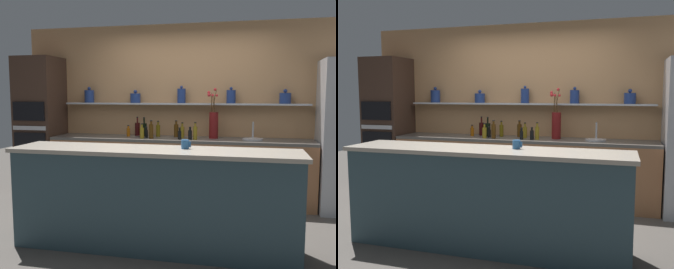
# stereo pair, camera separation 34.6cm
# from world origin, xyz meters

# --- Properties ---
(ground_plane) EXTENTS (12.00, 12.00, 0.00)m
(ground_plane) POSITION_xyz_m (0.00, 0.00, 0.00)
(ground_plane) COLOR #4C4742
(back_wall_unit) EXTENTS (5.20, 0.28, 2.60)m
(back_wall_unit) POSITION_xyz_m (-0.00, 1.60, 1.30)
(back_wall_unit) COLOR tan
(back_wall_unit) RESTS_ON ground_plane
(back_counter_unit) EXTENTS (3.77, 0.62, 0.92)m
(back_counter_unit) POSITION_xyz_m (-0.09, 1.24, 0.46)
(back_counter_unit) COLOR #99603D
(back_counter_unit) RESTS_ON ground_plane
(island_counter) EXTENTS (2.88, 0.61, 1.02)m
(island_counter) POSITION_xyz_m (0.00, -0.53, 0.51)
(island_counter) COLOR #334C56
(island_counter) RESTS_ON ground_plane
(oven_tower) EXTENTS (0.61, 0.64, 2.12)m
(oven_tower) POSITION_xyz_m (-2.30, 1.24, 1.06)
(oven_tower) COLOR #3D281E
(oven_tower) RESTS_ON ground_plane
(flower_vase) EXTENTS (0.16, 0.15, 0.72)m
(flower_vase) POSITION_xyz_m (0.41, 1.30, 1.14)
(flower_vase) COLOR maroon
(flower_vase) RESTS_ON back_counter_unit
(sink_fixture) EXTENTS (0.28, 0.28, 0.25)m
(sink_fixture) POSITION_xyz_m (0.96, 1.25, 0.95)
(sink_fixture) COLOR #B7B7BC
(sink_fixture) RESTS_ON back_counter_unit
(bottle_wine_0) EXTENTS (0.08, 0.08, 0.29)m
(bottle_wine_0) POSITION_xyz_m (-0.76, 1.41, 1.02)
(bottle_wine_0) COLOR #380C0C
(bottle_wine_0) RESTS_ON back_counter_unit
(bottle_oil_1) EXTENTS (0.06, 0.06, 0.22)m
(bottle_oil_1) POSITION_xyz_m (-0.59, 1.07, 1.00)
(bottle_oil_1) COLOR olive
(bottle_oil_1) RESTS_ON back_counter_unit
(bottle_oil_2) EXTENTS (0.06, 0.06, 0.22)m
(bottle_oil_2) POSITION_xyz_m (-0.04, 1.28, 1.01)
(bottle_oil_2) COLOR olive
(bottle_oil_2) RESTS_ON back_counter_unit
(bottle_oil_3) EXTENTS (0.06, 0.06, 0.24)m
(bottle_oil_3) POSITION_xyz_m (0.17, 1.12, 1.02)
(bottle_oil_3) COLOR olive
(bottle_oil_3) RESTS_ON back_counter_unit
(bottle_spirit_4) EXTENTS (0.06, 0.06, 0.26)m
(bottle_spirit_4) POSITION_xyz_m (-0.45, 1.08, 1.03)
(bottle_spirit_4) COLOR #4C2D0C
(bottle_spirit_4) RESTS_ON back_counter_unit
(bottle_sauce_5) EXTENTS (0.05, 0.05, 0.16)m
(bottle_sauce_5) POSITION_xyz_m (-0.56, 1.19, 0.99)
(bottle_sauce_5) COLOR black
(bottle_sauce_5) RESTS_ON back_counter_unit
(bottle_sauce_6) EXTENTS (0.05, 0.05, 0.17)m
(bottle_sauce_6) POSITION_xyz_m (-0.87, 1.28, 0.99)
(bottle_sauce_6) COLOR #9E4C0A
(bottle_sauce_6) RESTS_ON back_counter_unit
(bottle_spirit_7) EXTENTS (0.07, 0.07, 0.25)m
(bottle_spirit_7) POSITION_xyz_m (-0.15, 1.37, 1.02)
(bottle_spirit_7) COLOR #4C2D0C
(bottle_spirit_7) RESTS_ON back_counter_unit
(bottle_sauce_8) EXTENTS (0.05, 0.05, 0.17)m
(bottle_sauce_8) POSITION_xyz_m (-0.04, 1.08, 0.99)
(bottle_sauce_8) COLOR black
(bottle_sauce_8) RESTS_ON back_counter_unit
(bottle_wine_9) EXTENTS (0.08, 0.08, 0.29)m
(bottle_wine_9) POSITION_xyz_m (-0.63, 1.33, 1.02)
(bottle_wine_9) COLOR black
(bottle_wine_9) RESTS_ON back_counter_unit
(bottle_oil_10) EXTENTS (0.06, 0.06, 0.24)m
(bottle_oil_10) POSITION_xyz_m (-0.42, 1.35, 1.01)
(bottle_oil_10) COLOR brown
(bottle_oil_10) RESTS_ON back_counter_unit
(bottle_sauce_11) EXTENTS (0.05, 0.05, 0.18)m
(bottle_sauce_11) POSITION_xyz_m (0.10, 1.11, 0.99)
(bottle_sauce_11) COLOR black
(bottle_sauce_11) RESTS_ON back_counter_unit
(coffee_mug) EXTENTS (0.10, 0.08, 0.09)m
(coffee_mug) POSITION_xyz_m (0.30, -0.45, 1.06)
(coffee_mug) COLOR #235184
(coffee_mug) RESTS_ON island_counter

